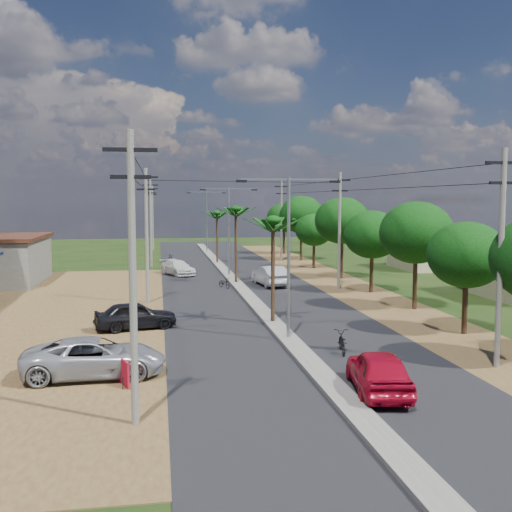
# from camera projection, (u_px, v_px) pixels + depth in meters

# --- Properties ---
(ground) EXTENTS (160.00, 160.00, 0.00)m
(ground) POSITION_uv_depth(u_px,v_px,m) (288.00, 341.00, 29.42)
(ground) COLOR black
(ground) RESTS_ON ground
(road) EXTENTS (12.00, 110.00, 0.04)m
(road) POSITION_uv_depth(u_px,v_px,m) (245.00, 293.00, 44.15)
(road) COLOR black
(road) RESTS_ON ground
(median) EXTENTS (1.00, 90.00, 0.18)m
(median) POSITION_uv_depth(u_px,v_px,m) (239.00, 287.00, 47.10)
(median) COLOR #605E56
(median) RESTS_ON ground
(dirt_lot_west) EXTENTS (18.00, 46.00, 0.04)m
(dirt_lot_west) POSITION_uv_depth(u_px,v_px,m) (7.00, 318.00, 34.88)
(dirt_lot_west) COLOR #513A1B
(dirt_lot_west) RESTS_ON ground
(dirt_shoulder_east) EXTENTS (5.00, 90.00, 0.03)m
(dirt_shoulder_east) POSITION_uv_depth(u_px,v_px,m) (355.00, 291.00, 45.51)
(dirt_shoulder_east) COLOR #513A1B
(dirt_shoulder_east) RESTS_ON ground
(house_east_far) EXTENTS (7.60, 7.50, 4.60)m
(house_east_far) POSITION_uv_depth(u_px,v_px,m) (433.00, 245.00, 60.06)
(house_east_far) COLOR tan
(house_east_far) RESTS_ON ground
(tree_east_b) EXTENTS (4.00, 4.00, 5.83)m
(tree_east_b) POSITION_uv_depth(u_px,v_px,m) (467.00, 255.00, 30.52)
(tree_east_b) COLOR black
(tree_east_b) RESTS_ON ground
(tree_east_c) EXTENTS (4.60, 4.60, 6.83)m
(tree_east_c) POSITION_uv_depth(u_px,v_px,m) (416.00, 233.00, 37.39)
(tree_east_c) COLOR black
(tree_east_c) RESTS_ON ground
(tree_east_d) EXTENTS (4.20, 4.20, 6.13)m
(tree_east_d) POSITION_uv_depth(u_px,v_px,m) (372.00, 235.00, 44.27)
(tree_east_d) COLOR black
(tree_east_d) RESTS_ON ground
(tree_east_e) EXTENTS (4.80, 4.80, 7.14)m
(tree_east_e) POSITION_uv_depth(u_px,v_px,m) (342.00, 221.00, 52.09)
(tree_east_e) COLOR black
(tree_east_e) RESTS_ON ground
(tree_east_f) EXTENTS (3.80, 3.80, 5.52)m
(tree_east_f) POSITION_uv_depth(u_px,v_px,m) (314.00, 230.00, 60.00)
(tree_east_f) COLOR black
(tree_east_f) RESTS_ON ground
(tree_east_g) EXTENTS (5.00, 5.00, 7.38)m
(tree_east_g) POSITION_uv_depth(u_px,v_px,m) (301.00, 214.00, 67.83)
(tree_east_g) COLOR black
(tree_east_g) RESTS_ON ground
(tree_east_h) EXTENTS (4.40, 4.40, 6.52)m
(tree_east_h) POSITION_uv_depth(u_px,v_px,m) (284.00, 218.00, 75.70)
(tree_east_h) COLOR black
(tree_east_h) RESTS_ON ground
(palm_median_near) EXTENTS (2.00, 2.00, 6.15)m
(palm_median_near) POSITION_uv_depth(u_px,v_px,m) (273.00, 225.00, 32.83)
(palm_median_near) COLOR black
(palm_median_near) RESTS_ON ground
(palm_median_mid) EXTENTS (2.00, 2.00, 6.55)m
(palm_median_mid) POSITION_uv_depth(u_px,v_px,m) (236.00, 212.00, 48.51)
(palm_median_mid) COLOR black
(palm_median_mid) RESTS_ON ground
(palm_median_far) EXTENTS (2.00, 2.00, 5.85)m
(palm_median_far) POSITION_uv_depth(u_px,v_px,m) (217.00, 215.00, 64.30)
(palm_median_far) COLOR black
(palm_median_far) RESTS_ON ground
(streetlight_near) EXTENTS (5.10, 0.18, 8.00)m
(streetlight_near) POSITION_uv_depth(u_px,v_px,m) (289.00, 244.00, 28.97)
(streetlight_near) COLOR gray
(streetlight_near) RESTS_ON ground
(streetlight_mid) EXTENTS (5.10, 0.18, 8.00)m
(streetlight_mid) POSITION_uv_depth(u_px,v_px,m) (229.00, 224.00, 53.53)
(streetlight_mid) COLOR gray
(streetlight_mid) RESTS_ON ground
(streetlight_far) EXTENTS (5.10, 0.18, 8.00)m
(streetlight_far) POSITION_uv_depth(u_px,v_px,m) (207.00, 216.00, 78.10)
(streetlight_far) COLOR gray
(streetlight_far) RESTS_ON ground
(utility_pole_w_a) EXTENTS (1.60, 0.24, 9.00)m
(utility_pole_w_a) POSITION_uv_depth(u_px,v_px,m) (133.00, 272.00, 18.02)
(utility_pole_w_a) COLOR #605E56
(utility_pole_w_a) RESTS_ON ground
(utility_pole_w_b) EXTENTS (1.60, 0.24, 9.00)m
(utility_pole_w_b) POSITION_uv_depth(u_px,v_px,m) (147.00, 232.00, 39.64)
(utility_pole_w_b) COLOR #605E56
(utility_pole_w_b) RESTS_ON ground
(utility_pole_w_c) EXTENTS (1.60, 0.24, 9.00)m
(utility_pole_w_c) POSITION_uv_depth(u_px,v_px,m) (151.00, 221.00, 61.26)
(utility_pole_w_c) COLOR #605E56
(utility_pole_w_c) RESTS_ON ground
(utility_pole_w_d) EXTENTS (1.60, 0.24, 9.00)m
(utility_pole_w_d) POSITION_uv_depth(u_px,v_px,m) (153.00, 215.00, 81.89)
(utility_pole_w_d) COLOR #605E56
(utility_pole_w_d) RESTS_ON ground
(utility_pole_e_a) EXTENTS (1.60, 0.24, 9.00)m
(utility_pole_e_a) POSITION_uv_depth(u_px,v_px,m) (501.00, 253.00, 24.27)
(utility_pole_e_a) COLOR #605E56
(utility_pole_e_a) RESTS_ON ground
(utility_pole_e_b) EXTENTS (1.60, 0.24, 9.00)m
(utility_pole_e_b) POSITION_uv_depth(u_px,v_px,m) (339.00, 228.00, 45.89)
(utility_pole_e_b) COLOR #605E56
(utility_pole_e_b) RESTS_ON ground
(utility_pole_e_c) EXTENTS (1.60, 0.24, 9.00)m
(utility_pole_e_c) POSITION_uv_depth(u_px,v_px,m) (281.00, 219.00, 67.51)
(utility_pole_e_c) COLOR #605E56
(utility_pole_e_c) RESTS_ON ground
(car_red_near) EXTENTS (2.56, 4.82, 1.56)m
(car_red_near) POSITION_uv_depth(u_px,v_px,m) (379.00, 372.00, 21.40)
(car_red_near) COLOR maroon
(car_red_near) RESTS_ON ground
(car_silver_mid) EXTENTS (2.34, 5.12, 1.63)m
(car_silver_mid) POSITION_uv_depth(u_px,v_px,m) (270.00, 276.00, 48.05)
(car_silver_mid) COLOR #9A9CA1
(car_silver_mid) RESTS_ON ground
(car_white_far) EXTENTS (3.55, 4.94, 1.33)m
(car_white_far) POSITION_uv_depth(u_px,v_px,m) (178.00, 268.00, 54.82)
(car_white_far) COLOR beige
(car_white_far) RESTS_ON ground
(car_parked_silver) EXTENTS (5.55, 2.70, 1.52)m
(car_parked_silver) POSITION_uv_depth(u_px,v_px,m) (94.00, 358.00, 23.33)
(car_parked_silver) COLOR #9A9CA1
(car_parked_silver) RESTS_ON ground
(car_parked_dark) EXTENTS (4.62, 2.72, 1.47)m
(car_parked_dark) POSITION_uv_depth(u_px,v_px,m) (135.00, 316.00, 31.94)
(car_parked_dark) COLOR black
(car_parked_dark) RESTS_ON ground
(moto_rider_east) EXTENTS (0.97, 1.93, 0.97)m
(moto_rider_east) POSITION_uv_depth(u_px,v_px,m) (342.00, 343.00, 26.97)
(moto_rider_east) COLOR black
(moto_rider_east) RESTS_ON ground
(moto_rider_west_a) EXTENTS (1.14, 1.64, 0.82)m
(moto_rider_west_a) POSITION_uv_depth(u_px,v_px,m) (224.00, 283.00, 46.76)
(moto_rider_west_a) COLOR black
(moto_rider_west_a) RESTS_ON ground
(moto_rider_west_b) EXTENTS (0.87, 1.71, 0.99)m
(moto_rider_west_b) POSITION_uv_depth(u_px,v_px,m) (170.00, 259.00, 64.71)
(moto_rider_west_b) COLOR black
(moto_rider_west_b) RESTS_ON ground
(roadside_sign) EXTENTS (0.50, 1.17, 1.01)m
(roadside_sign) POSITION_uv_depth(u_px,v_px,m) (124.00, 373.00, 22.26)
(roadside_sign) COLOR maroon
(roadside_sign) RESTS_ON ground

